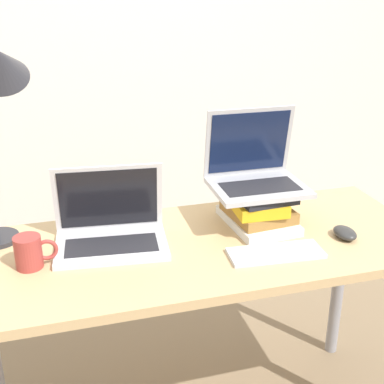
# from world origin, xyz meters

# --- Properties ---
(wall_back) EXTENTS (8.00, 0.05, 2.70)m
(wall_back) POSITION_xyz_m (0.00, 1.56, 1.35)
(wall_back) COLOR silver
(wall_back) RESTS_ON ground_plane
(desk) EXTENTS (1.50, 0.60, 0.75)m
(desk) POSITION_xyz_m (0.00, 0.30, 0.66)
(desk) COLOR tan
(desk) RESTS_ON ground_plane
(laptop_left) EXTENTS (0.37, 0.27, 0.25)m
(laptop_left) POSITION_xyz_m (-0.26, 0.38, 0.80)
(laptop_left) COLOR silver
(laptop_left) RESTS_ON desk
(book_stack) EXTENTS (0.22, 0.30, 0.13)m
(book_stack) POSITION_xyz_m (0.24, 0.39, 0.81)
(book_stack) COLOR white
(book_stack) RESTS_ON desk
(laptop_on_books) EXTENTS (0.31, 0.25, 0.26)m
(laptop_on_books) POSITION_xyz_m (0.23, 0.41, 0.93)
(laptop_on_books) COLOR #B2B2B7
(laptop_on_books) RESTS_ON book_stack
(wireless_keyboard) EXTENTS (0.30, 0.13, 0.01)m
(wireless_keyboard) POSITION_xyz_m (0.21, 0.17, 0.76)
(wireless_keyboard) COLOR silver
(wireless_keyboard) RESTS_ON desk
(mouse) EXTENTS (0.07, 0.10, 0.03)m
(mouse) POSITION_xyz_m (0.47, 0.21, 0.77)
(mouse) COLOR #2D2D2D
(mouse) RESTS_ON desk
(mug) EXTENTS (0.12, 0.08, 0.10)m
(mug) POSITION_xyz_m (-0.51, 0.30, 0.80)
(mug) COLOR #9E3833
(mug) RESTS_ON desk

